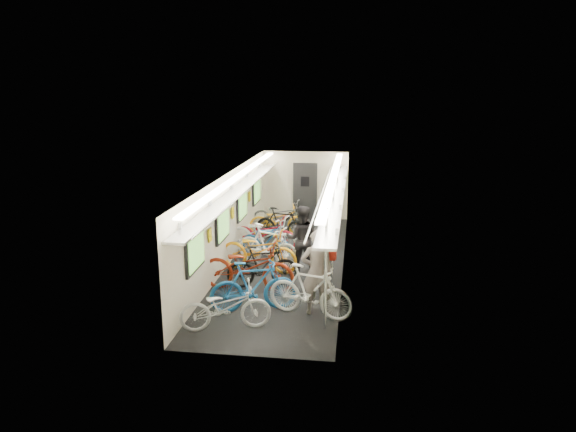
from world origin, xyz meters
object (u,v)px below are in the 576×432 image
(bicycle_0, at_px, (226,307))
(bicycle_1, at_px, (254,286))
(passenger_mid, at_px, (302,239))
(passenger_near, at_px, (317,272))
(backpack, at_px, (330,250))

(bicycle_0, relative_size, bicycle_1, 0.96)
(bicycle_1, distance_m, passenger_mid, 2.68)
(bicycle_0, distance_m, passenger_near, 1.96)
(bicycle_0, distance_m, backpack, 2.39)
(bicycle_0, relative_size, backpack, 4.58)
(bicycle_0, height_order, passenger_mid, passenger_mid)
(passenger_near, xyz_separation_m, backpack, (0.24, 0.26, 0.39))
(passenger_near, bearing_deg, passenger_mid, -86.43)
(backpack, bearing_deg, bicycle_1, -156.50)
(bicycle_1, height_order, backpack, backpack)
(bicycle_1, height_order, passenger_mid, passenger_mid)
(bicycle_0, bearing_deg, passenger_near, -77.26)
(bicycle_0, xyz_separation_m, bicycle_1, (0.37, 0.90, 0.09))
(bicycle_0, height_order, backpack, backpack)
(bicycle_0, bearing_deg, bicycle_1, -39.05)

